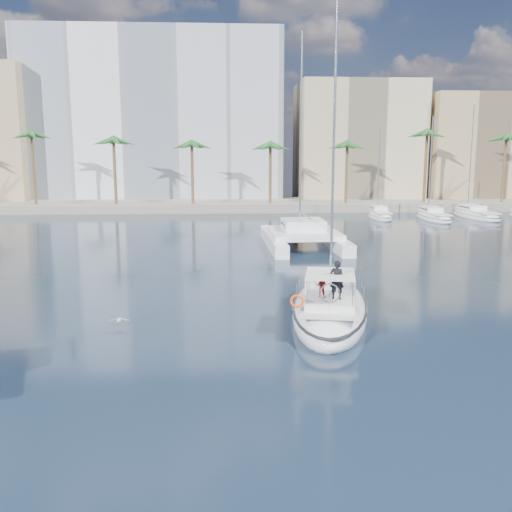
{
  "coord_description": "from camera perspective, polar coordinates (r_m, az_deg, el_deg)",
  "views": [
    {
      "loc": [
        -0.91,
        -27.06,
        8.74
      ],
      "look_at": [
        0.8,
        1.5,
        3.47
      ],
      "focal_mm": 40.0,
      "sensor_mm": 36.0,
      "label": 1
    }
  ],
  "objects": [
    {
      "name": "ground",
      "position": [
        28.45,
        -1.44,
        -7.46
      ],
      "size": [
        160.0,
        160.0,
        0.0
      ],
      "primitive_type": "plane",
      "color": "black",
      "rests_on": "ground"
    },
    {
      "name": "quay",
      "position": [
        88.44,
        -2.85,
        5.13
      ],
      "size": [
        120.0,
        14.0,
        1.2
      ],
      "primitive_type": "cube",
      "color": "gray",
      "rests_on": "ground"
    },
    {
      "name": "building_modern",
      "position": [
        100.81,
        -10.02,
        13.26
      ],
      "size": [
        42.0,
        16.0,
        28.0
      ],
      "primitive_type": "cube",
      "color": "white",
      "rests_on": "ground"
    },
    {
      "name": "building_beige",
      "position": [
        99.74,
        10.03,
        10.99
      ],
      "size": [
        20.0,
        14.0,
        20.0
      ],
      "primitive_type": "cube",
      "color": "#C0B18A",
      "rests_on": "ground"
    },
    {
      "name": "building_tan_right",
      "position": [
        104.3,
        21.18,
        9.88
      ],
      "size": [
        18.0,
        12.0,
        18.0
      ],
      "primitive_type": "cube",
      "color": "tan",
      "rests_on": "ground"
    },
    {
      "name": "palm_centre",
      "position": [
        84.08,
        -2.87,
        11.46
      ],
      "size": [
        3.6,
        3.6,
        12.3
      ],
      "color": "brown",
      "rests_on": "ground"
    },
    {
      "name": "palm_right",
      "position": [
        91.04,
        19.47,
        10.81
      ],
      "size": [
        3.6,
        3.6,
        12.3
      ],
      "color": "brown",
      "rests_on": "ground"
    },
    {
      "name": "main_sloop",
      "position": [
        30.78,
        7.38,
        -5.1
      ],
      "size": [
        6.25,
        12.84,
        18.28
      ],
      "rotation": [
        0.0,
        0.0,
        -0.2
      ],
      "color": "white",
      "rests_on": "ground"
    },
    {
      "name": "catamaran",
      "position": [
        53.29,
        4.75,
        2.24
      ],
      "size": [
        7.04,
        13.67,
        19.54
      ],
      "rotation": [
        0.0,
        0.0,
        0.02
      ],
      "color": "white",
      "rests_on": "ground"
    },
    {
      "name": "seagull",
      "position": [
        29.84,
        -13.53,
        -6.23
      ],
      "size": [
        1.08,
        0.46,
        0.2
      ],
      "color": "silver",
      "rests_on": "ground"
    },
    {
      "name": "moored_yacht_a",
      "position": [
        77.45,
        12.27,
        3.71
      ],
      "size": [
        3.37,
        9.52,
        11.9
      ],
      "primitive_type": null,
      "rotation": [
        0.0,
        0.0,
        -0.07
      ],
      "color": "white",
      "rests_on": "ground"
    },
    {
      "name": "moored_yacht_b",
      "position": [
        77.59,
        17.31,
        3.49
      ],
      "size": [
        3.32,
        10.83,
        13.72
      ],
      "primitive_type": null,
      "rotation": [
        0.0,
        0.0,
        -0.02
      ],
      "color": "white",
      "rests_on": "ground"
    },
    {
      "name": "moored_yacht_c",
      "position": [
        81.93,
        21.08,
        3.6
      ],
      "size": [
        3.98,
        12.33,
        15.54
      ],
      "primitive_type": null,
      "rotation": [
        0.0,
        0.0,
        0.03
      ],
      "color": "white",
      "rests_on": "ground"
    }
  ]
}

